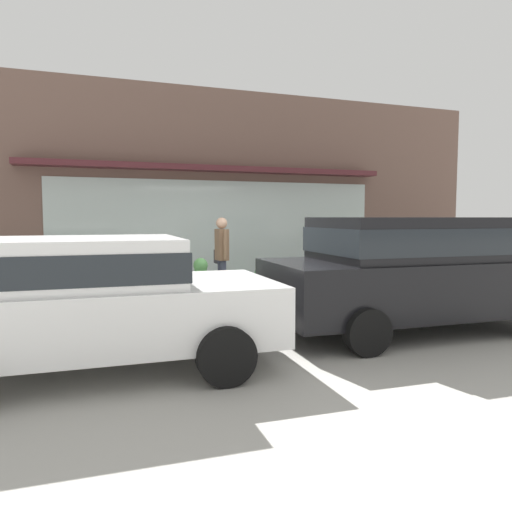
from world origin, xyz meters
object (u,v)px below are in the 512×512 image
pedestrian_with_handbag (222,252)px  potted_plant_window_left (355,265)px  potted_plant_window_right (264,279)px  potted_plant_low_front (3,292)px  fire_hydrant (201,282)px  parked_car_white (88,296)px  parked_car_black (412,268)px  potted_plant_near_hydrant (55,276)px  pedestrian_passerby (397,253)px

pedestrian_with_handbag → potted_plant_window_left: bearing=-79.8°
potted_plant_window_right → potted_plant_window_left: (2.59, 0.44, 0.19)m
potted_plant_low_front → potted_plant_window_left: size_ratio=0.57×
fire_hydrant → parked_car_white: (-2.07, -3.24, 0.37)m
fire_hydrant → parked_car_black: 3.89m
potted_plant_low_front → fire_hydrant: bearing=-21.7°
pedestrian_with_handbag → potted_plant_low_front: size_ratio=3.26×
fire_hydrant → pedestrian_with_handbag: pedestrian_with_handbag is taller
parked_car_black → potted_plant_window_left: bearing=70.4°
pedestrian_with_handbag → potted_plant_low_front: pedestrian_with_handbag is taller
potted_plant_low_front → potted_plant_window_left: potted_plant_window_left is taller
fire_hydrant → potted_plant_window_right: bearing=31.5°
parked_car_white → potted_plant_window_left: parked_car_white is taller
fire_hydrant → potted_plant_low_front: bearing=158.3°
parked_car_white → potted_plant_window_right: (3.76, 4.28, -0.52)m
parked_car_black → potted_plant_near_hydrant: size_ratio=4.01×
fire_hydrant → potted_plant_window_right: 2.00m
parked_car_black → potted_plant_window_left: (1.78, 4.42, -0.43)m
parked_car_black → potted_plant_window_right: 4.10m
potted_plant_window_left → potted_plant_near_hydrant: bearing=179.9°
pedestrian_passerby → parked_car_white: (-6.29, -2.97, -0.09)m
parked_car_black → potted_plant_window_right: parked_car_black is taller
parked_car_black → potted_plant_near_hydrant: bearing=141.4°
parked_car_white → potted_plant_near_hydrant: parked_car_white is taller
pedestrian_with_handbag → pedestrian_passerby: (3.66, -0.82, -0.05)m
potted_plant_low_front → potted_plant_window_right: 5.23m
parked_car_black → parked_car_white: size_ratio=1.11×
parked_car_black → parked_car_white: 4.58m
pedestrian_passerby → potted_plant_low_front: (-7.75, 1.67, -0.65)m
pedestrian_passerby → parked_car_black: size_ratio=0.35×
pedestrian_passerby → potted_plant_low_front: bearing=-11.9°
pedestrian_with_handbag → potted_plant_low_front: (-4.09, 0.86, -0.70)m
parked_car_black → potted_plant_low_front: 7.45m
pedestrian_passerby → potted_plant_near_hydrant: size_ratio=1.42×
pedestrian_passerby → pedestrian_with_handbag: bearing=-12.3°
pedestrian_with_handbag → parked_car_black: (1.93, -3.48, -0.04)m
potted_plant_near_hydrant → potted_plant_window_right: bearing=-6.0°
parked_car_white → potted_plant_low_front: 4.90m
potted_plant_window_right → potted_plant_window_left: size_ratio=0.72×
pedestrian_passerby → potted_plant_window_right: pedestrian_passerby is taller
fire_hydrant → potted_plant_low_front: 3.80m
parked_car_white → potted_plant_near_hydrant: bearing=98.4°
potted_plant_window_left → parked_car_white: bearing=-143.3°
parked_car_black → pedestrian_with_handbag: bearing=121.4°
potted_plant_window_right → parked_car_black: bearing=-78.6°
pedestrian_passerby → potted_plant_window_right: 2.91m
potted_plant_window_right → potted_plant_near_hydrant: 4.32m
pedestrian_passerby → parked_car_black: parked_car_black is taller
pedestrian_passerby → potted_plant_window_left: 1.80m
potted_plant_low_front → pedestrian_with_handbag: bearing=-11.8°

